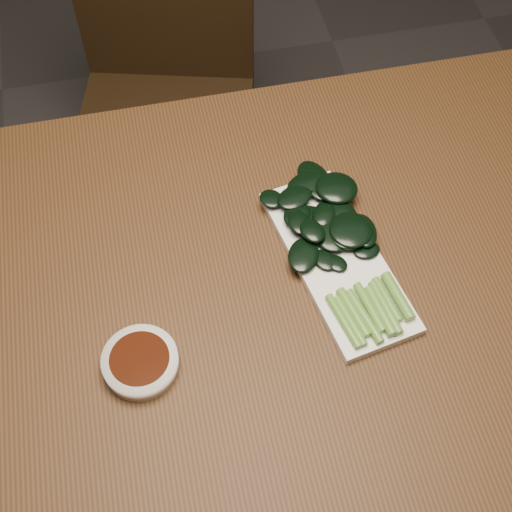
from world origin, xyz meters
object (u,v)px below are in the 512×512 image
Objects in this scene: chair_far at (165,92)px; gai_lan at (335,232)px; table at (256,311)px; sauce_bowl at (141,362)px; serving_plate at (337,260)px.

gai_lan is (0.20, -0.65, 0.29)m from chair_far.
chair_far is (-0.06, 0.70, -0.19)m from table.
table is 0.22m from sauce_bowl.
sauce_bowl is at bearing -160.78° from serving_plate.
table is at bearing -69.70° from chair_far.
chair_far reaches higher than sauce_bowl.
sauce_bowl is at bearing -83.08° from chair_far.
serving_plate is 0.97× the size of gai_lan.
chair_far is 2.74× the size of serving_plate.
sauce_bowl is at bearing -155.07° from gai_lan.
gai_lan is at bearing 24.93° from sauce_bowl.
chair_far reaches higher than gai_lan.
gai_lan is at bearing 81.29° from serving_plate.
sauce_bowl is (-0.12, -0.79, 0.28)m from chair_far.
chair_far is at bearing 81.62° from sauce_bowl.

